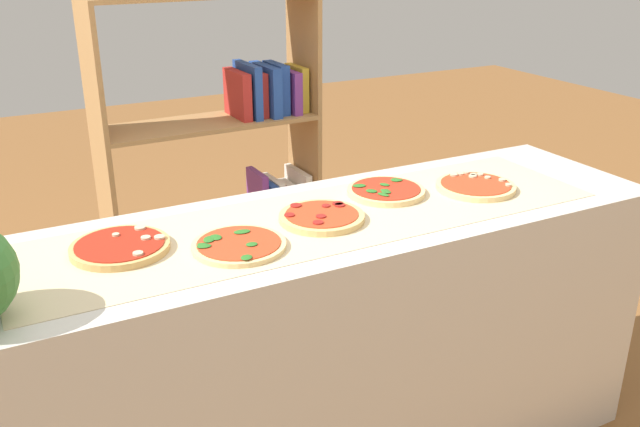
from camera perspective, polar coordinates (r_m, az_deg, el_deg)
The scene contains 8 objects.
counter at distance 2.35m, azimuth 0.00°, elevation -11.33°, with size 2.29×0.64×0.96m, color beige.
parchment_paper at distance 2.12m, azimuth 0.00°, elevation -0.47°, with size 1.84×0.49×0.00m, color beige.
pizza_mushroom_0 at distance 1.99m, azimuth -16.15°, elevation -2.66°, with size 0.27×0.27×0.03m.
pizza_spinach_1 at distance 1.94m, azimuth -6.75°, elevation -2.59°, with size 0.27×0.27×0.02m.
pizza_pepperoni_2 at distance 2.11m, azimuth 0.14°, elevation -0.27°, with size 0.26×0.26×0.03m.
pizza_spinach_3 at distance 2.33m, azimuth 5.45°, elevation 1.86°, with size 0.26×0.26×0.03m.
pizza_mushroom_4 at distance 2.43m, azimuth 12.71°, elevation 2.22°, with size 0.27×0.27×0.03m.
bookshelf at distance 3.06m, azimuth -6.83°, elevation 3.08°, with size 0.93×0.32×1.56m.
Camera 1 is at (-0.91, -1.74, 1.78)m, focal length 38.78 mm.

